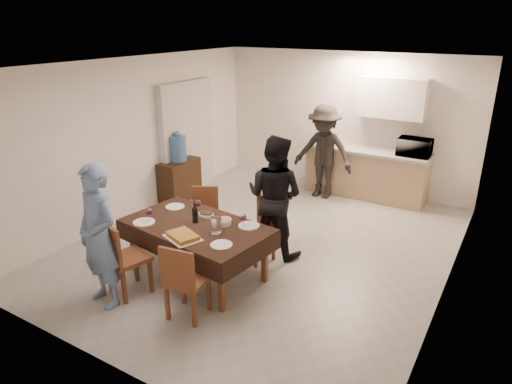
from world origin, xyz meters
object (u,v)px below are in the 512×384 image
(water_jug, at_px, (178,148))
(person_near, at_px, (99,237))
(person_kitchen, at_px, (323,152))
(console, at_px, (180,180))
(water_pitcher, at_px, (216,225))
(microwave, at_px, (415,147))
(dining_table, at_px, (196,227))
(person_far, at_px, (275,196))
(savoury_tart, at_px, (183,236))
(wine_bottle, at_px, (195,212))

(water_jug, distance_m, person_near, 3.34)
(person_kitchen, bearing_deg, person_near, -100.06)
(console, relative_size, water_pitcher, 4.00)
(water_pitcher, xyz_separation_m, microwave, (1.40, 3.95, 0.25))
(water_jug, xyz_separation_m, person_near, (1.40, -3.03, -0.12))
(dining_table, distance_m, person_far, 1.20)
(water_pitcher, distance_m, person_near, 1.35)
(water_pitcher, bearing_deg, water_jug, 138.59)
(console, xyz_separation_m, water_jug, (0.00, 0.00, 0.60))
(savoury_tart, bearing_deg, console, 130.99)
(dining_table, distance_m, wine_bottle, 0.19)
(microwave, xyz_separation_m, person_near, (-2.30, -4.95, -0.21))
(savoury_tart, relative_size, person_near, 0.26)
(savoury_tart, height_order, microwave, microwave)
(water_jug, xyz_separation_m, wine_bottle, (1.90, -1.93, -0.11))
(person_far, height_order, person_kitchen, person_kitchen)
(wine_bottle, xyz_separation_m, person_near, (-0.50, -1.10, -0.00))
(console, relative_size, water_jug, 1.73)
(water_pitcher, bearing_deg, person_far, 79.70)
(dining_table, height_order, console, console)
(water_pitcher, relative_size, person_kitchen, 0.12)
(console, height_order, water_jug, water_jug)
(dining_table, bearing_deg, water_jug, 141.90)
(person_near, bearing_deg, water_pitcher, 57.65)
(dining_table, distance_m, savoury_tart, 0.40)
(console, relative_size, person_kitchen, 0.46)
(console, distance_m, savoury_tart, 3.15)
(wine_bottle, distance_m, person_far, 1.17)
(water_jug, distance_m, savoury_tart, 3.13)
(dining_table, height_order, savoury_tart, savoury_tart)
(console, bearing_deg, savoury_tart, -49.01)
(water_pitcher, relative_size, person_far, 0.12)
(console, xyz_separation_m, person_near, (1.40, -3.03, 0.48))
(wine_bottle, height_order, microwave, microwave)
(console, xyz_separation_m, water_pitcher, (2.30, -2.03, 0.45))
(water_pitcher, relative_size, microwave, 0.36)
(water_pitcher, xyz_separation_m, person_far, (0.20, 1.10, 0.04))
(console, bearing_deg, microwave, 27.46)
(water_pitcher, bearing_deg, person_kitchen, 91.66)
(wine_bottle, height_order, savoury_tart, wine_bottle)
(console, relative_size, wine_bottle, 2.86)
(dining_table, height_order, microwave, microwave)
(wine_bottle, distance_m, savoury_tart, 0.47)
(dining_table, distance_m, console, 2.79)
(console, height_order, water_pitcher, water_pitcher)
(water_jug, height_order, wine_bottle, water_jug)
(dining_table, bearing_deg, savoury_tart, -67.93)
(water_jug, bearing_deg, person_kitchen, 33.83)
(dining_table, xyz_separation_m, person_near, (-0.55, -1.05, 0.17))
(console, distance_m, water_jug, 0.60)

